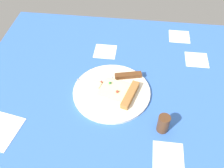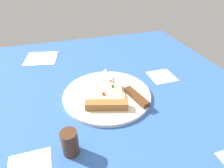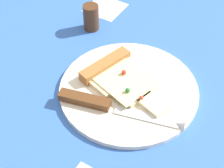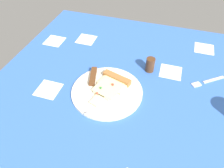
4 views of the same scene
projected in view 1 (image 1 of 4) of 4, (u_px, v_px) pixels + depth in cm
name	position (u px, v px, depth cm)	size (l,w,h in cm)	color
ground_plane	(119.00, 112.00, 89.27)	(110.95, 110.95, 3.00)	#3360B7
plate	(112.00, 92.00, 92.97)	(27.58, 27.58, 1.04)	silver
pizza_slice	(119.00, 92.00, 91.31)	(18.90, 13.66, 2.30)	beige
knife	(116.00, 77.00, 96.59)	(23.78, 7.91, 2.45)	silver
pepper_shaker	(163.00, 124.00, 80.45)	(3.74, 3.74, 6.30)	#4C2D19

